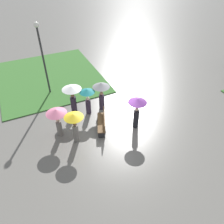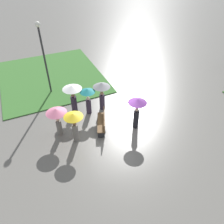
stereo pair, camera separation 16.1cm
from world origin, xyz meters
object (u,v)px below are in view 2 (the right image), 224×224
at_px(crowd_person_white, 73,93).
at_px(crowd_person_purple, 137,107).
at_px(crowd_person_pink, 57,115).
at_px(crowd_person_grey, 102,90).
at_px(crowd_person_teal, 88,97).
at_px(lamp_post, 43,51).
at_px(park_bench, 102,122).
at_px(crowd_person_yellow, 74,121).

bearing_deg(crowd_person_white, crowd_person_purple, -38.28).
relative_size(crowd_person_purple, crowd_person_pink, 1.12).
bearing_deg(crowd_person_grey, crowd_person_teal, 136.58).
relative_size(lamp_post, crowd_person_teal, 2.77).
xyz_separation_m(lamp_post, crowd_person_teal, (3.38, 1.67, -1.85)).
distance_m(park_bench, crowd_person_grey, 2.09).
bearing_deg(crowd_person_grey, crowd_person_purple, -112.36).
xyz_separation_m(lamp_post, crowd_person_grey, (3.33, 2.59, -1.64)).
xyz_separation_m(lamp_post, crowd_person_white, (2.81, 0.91, -1.72)).
xyz_separation_m(crowd_person_white, crowd_person_pink, (1.71, -1.36, 0.02)).
relative_size(crowd_person_teal, crowd_person_yellow, 0.96).
xyz_separation_m(crowd_person_grey, crowd_person_yellow, (2.02, -2.35, -0.12)).
xyz_separation_m(crowd_person_pink, crowd_person_yellow, (0.82, 0.68, -0.07)).
height_order(crowd_person_grey, crowd_person_yellow, crowd_person_grey).
height_order(crowd_person_white, crowd_person_pink, crowd_person_white).
relative_size(lamp_post, crowd_person_white, 2.62).
bearing_deg(crowd_person_yellow, crowd_person_white, 161.21).
bearing_deg(lamp_post, crowd_person_yellow, 2.60).
bearing_deg(crowd_person_purple, crowd_person_yellow, 66.82).
distance_m(crowd_person_teal, crowd_person_yellow, 2.43).
distance_m(crowd_person_white, crowd_person_yellow, 2.62).
xyz_separation_m(lamp_post, crowd_person_purple, (5.74, 3.67, -1.64)).
bearing_deg(crowd_person_teal, crowd_person_grey, 151.08).
height_order(lamp_post, crowd_person_yellow, lamp_post).
bearing_deg(crowd_person_purple, crowd_person_teal, 23.70).
bearing_deg(crowd_person_teal, crowd_person_purple, 98.21).
height_order(park_bench, crowd_person_yellow, crowd_person_yellow).
relative_size(crowd_person_white, crowd_person_yellow, 1.02).
height_order(crowd_person_purple, crowd_person_pink, crowd_person_purple).
bearing_deg(crowd_person_yellow, crowd_person_purple, 79.49).
distance_m(lamp_post, crowd_person_purple, 7.01).
height_order(crowd_person_white, crowd_person_yellow, crowd_person_white).
bearing_deg(crowd_person_teal, crowd_person_yellow, 21.94).
height_order(lamp_post, crowd_person_teal, lamp_post).
distance_m(lamp_post, crowd_person_grey, 4.52).
bearing_deg(crowd_person_grey, crowd_person_yellow, 174.12).
bearing_deg(park_bench, crowd_person_grey, 179.91).
relative_size(park_bench, crowd_person_yellow, 0.98).
bearing_deg(lamp_post, crowd_person_pink, -5.56).
relative_size(crowd_person_teal, crowd_person_white, 0.95).
relative_size(park_bench, crowd_person_pink, 1.01).
bearing_deg(lamp_post, crowd_person_grey, 37.88).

